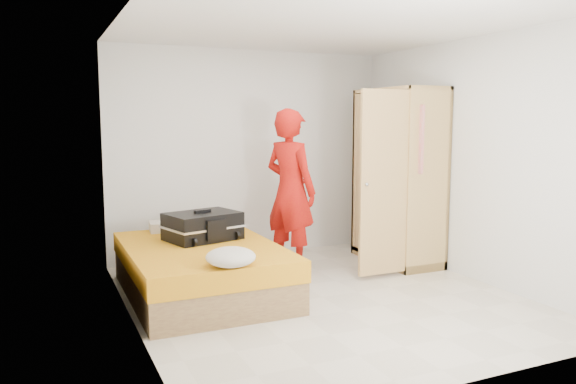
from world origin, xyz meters
name	(u,v)px	position (x,y,z in m)	size (l,w,h in m)	color
room	(323,165)	(0.00, 0.00, 1.30)	(4.00, 4.02, 2.60)	beige
bed	(202,270)	(-1.05, 0.58, 0.25)	(1.42, 2.02, 0.50)	#9A7C46
wardrobe	(397,181)	(1.45, 0.86, 1.00)	(1.17, 1.20, 2.10)	tan
person	(290,191)	(0.13, 1.04, 0.93)	(0.68, 0.44, 1.85)	#B71C0B
suitcase	(203,226)	(-0.96, 0.83, 0.64)	(0.84, 0.70, 0.31)	black
round_cushion	(231,257)	(-1.04, -0.32, 0.58)	(0.42, 0.42, 0.16)	beige
pillow	(176,226)	(-1.10, 1.43, 0.55)	(0.58, 0.29, 0.10)	beige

